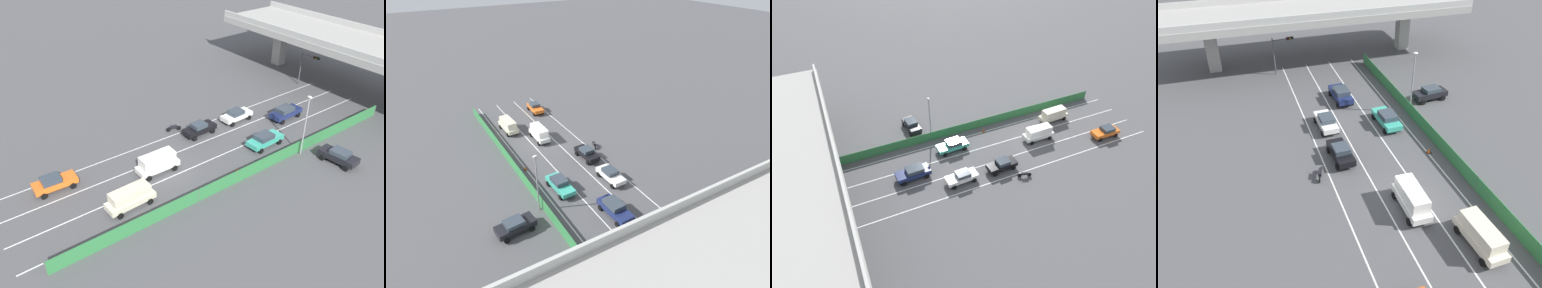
% 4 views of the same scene
% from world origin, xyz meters
% --- Properties ---
extents(ground_plane, '(300.00, 300.00, 0.00)m').
position_xyz_m(ground_plane, '(0.00, 0.00, 0.00)').
color(ground_plane, '#4C4C4F').
extents(lane_line_left_edge, '(0.14, 48.77, 0.01)m').
position_xyz_m(lane_line_left_edge, '(-5.21, 6.39, 0.00)').
color(lane_line_left_edge, silver).
rests_on(lane_line_left_edge, ground).
extents(lane_line_mid_left, '(0.14, 48.77, 0.01)m').
position_xyz_m(lane_line_mid_left, '(-1.74, 6.39, 0.00)').
color(lane_line_mid_left, silver).
rests_on(lane_line_mid_left, ground).
extents(lane_line_mid_right, '(0.14, 48.77, 0.01)m').
position_xyz_m(lane_line_mid_right, '(1.74, 6.39, 0.00)').
color(lane_line_mid_right, silver).
rests_on(lane_line_mid_right, ground).
extents(lane_line_right_edge, '(0.14, 48.77, 0.01)m').
position_xyz_m(lane_line_right_edge, '(5.21, 6.39, 0.00)').
color(lane_line_right_edge, silver).
rests_on(lane_line_right_edge, ground).
extents(elevated_overpass, '(45.21, 11.67, 8.39)m').
position_xyz_m(elevated_overpass, '(0.00, 32.77, 6.79)').
color(elevated_overpass, '#A09E99').
rests_on(elevated_overpass, ground).
extents(green_fence, '(0.10, 44.87, 1.51)m').
position_xyz_m(green_fence, '(6.64, 6.39, 0.76)').
color(green_fence, '#2D753D').
rests_on(green_fence, ground).
extents(car_sedan_navy, '(2.19, 4.72, 1.70)m').
position_xyz_m(car_sedan_navy, '(0.03, 18.52, 0.95)').
color(car_sedan_navy, navy).
rests_on(car_sedan_navy, ground).
extents(car_taxi_orange, '(2.11, 4.40, 1.61)m').
position_xyz_m(car_taxi_orange, '(-3.55, -11.49, 0.89)').
color(car_taxi_orange, orange).
rests_on(car_taxi_orange, ground).
extents(car_sedan_black, '(2.06, 4.33, 1.59)m').
position_xyz_m(car_sedan_black, '(-3.45, 6.86, 0.88)').
color(car_sedan_black, black).
rests_on(car_sedan_black, ground).
extents(car_taxi_teal, '(2.17, 4.73, 1.61)m').
position_xyz_m(car_taxi_teal, '(3.24, 11.43, 0.89)').
color(car_taxi_teal, teal).
rests_on(car_taxi_teal, ground).
extents(car_van_cream, '(2.07, 4.89, 2.09)m').
position_xyz_m(car_van_cream, '(3.36, -6.66, 1.19)').
color(car_van_cream, beige).
rests_on(car_van_cream, ground).
extents(car_van_white, '(2.00, 4.72, 2.23)m').
position_xyz_m(car_van_white, '(0.14, -1.53, 1.26)').
color(car_van_white, silver).
rests_on(car_van_white, ground).
extents(car_sedan_white, '(2.05, 4.42, 1.57)m').
position_xyz_m(car_sedan_white, '(-3.34, 12.88, 0.87)').
color(car_sedan_white, white).
rests_on(car_sedan_white, ground).
extents(motorcycle, '(0.83, 1.88, 0.93)m').
position_xyz_m(motorcycle, '(-6.05, 4.78, 0.46)').
color(motorcycle, black).
rests_on(motorcycle, ground).
extents(parked_sedan_dark, '(4.39, 2.32, 1.62)m').
position_xyz_m(parked_sedan_dark, '(10.63, 15.44, 0.91)').
color(parked_sedan_dark, black).
rests_on(parked_sedan_dark, ground).
extents(traffic_light, '(3.00, 0.55, 5.14)m').
position_xyz_m(traffic_light, '(-5.46, 28.87, 3.64)').
color(traffic_light, '#47474C').
rests_on(traffic_light, ground).
extents(street_lamp, '(0.60, 0.36, 7.36)m').
position_xyz_m(street_lamp, '(7.03, 13.44, 4.45)').
color(street_lamp, gray).
rests_on(street_lamp, ground).
extents(traffic_cone, '(0.47, 0.47, 0.55)m').
position_xyz_m(traffic_cone, '(5.31, 5.21, 0.25)').
color(traffic_cone, orange).
rests_on(traffic_cone, ground).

